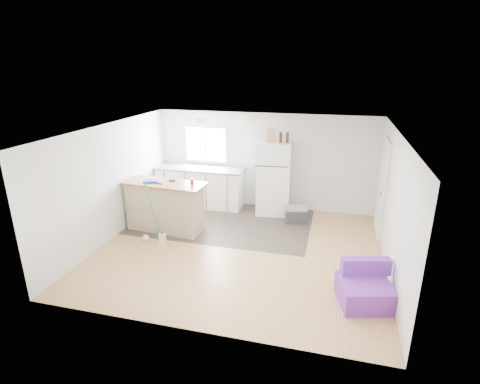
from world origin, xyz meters
name	(u,v)px	position (x,y,z in m)	size (l,w,h in m)	color
room	(240,193)	(0.00, 0.00, 1.20)	(5.51, 5.01, 2.41)	#AC7F48
vinyl_zone	(223,221)	(-0.73, 1.25, 0.00)	(4.05, 2.50, 0.00)	#352E28
window	(206,144)	(-1.55, 2.49, 1.55)	(1.18, 0.06, 0.98)	white
interior_door	(382,188)	(2.72, 1.55, 1.02)	(0.11, 0.92, 2.10)	white
ceiling_fixture	(200,120)	(-1.20, 1.20, 2.36)	(0.30, 0.30, 0.07)	white
kitchen_cabinets	(200,186)	(-1.62, 2.15, 0.52)	(2.27, 0.71, 1.31)	white
peninsula	(165,206)	(-1.83, 0.51, 0.56)	(1.85, 0.84, 1.11)	tan
refrigerator	(274,178)	(0.30, 2.11, 0.89)	(0.86, 0.82, 1.78)	white
cooler	(296,214)	(0.92, 1.65, 0.19)	(0.55, 0.43, 0.38)	#313134
purple_seat	(365,288)	(2.32, -1.19, 0.23)	(0.93, 0.90, 0.63)	purple
cleaner_jug	(163,239)	(-1.58, -0.19, 0.12)	(0.15, 0.12, 0.28)	silver
mop	(147,230)	(-1.97, -0.10, 0.23)	(0.26, 0.37, 1.35)	green
red_cup	(192,181)	(-1.18, 0.55, 1.17)	(0.08, 0.08, 0.12)	red
blue_tray	(151,181)	(-2.10, 0.46, 1.12)	(0.30, 0.22, 0.04)	#141FBC
tool_a	(172,181)	(-1.67, 0.63, 1.12)	(0.14, 0.05, 0.03)	black
tool_b	(159,184)	(-1.86, 0.37, 1.12)	(0.10, 0.04, 0.03)	black
cardboard_box	(271,136)	(0.21, 2.07, 1.93)	(0.20, 0.10, 0.30)	tan
bottle_left	(281,138)	(0.45, 2.05, 1.90)	(0.07, 0.07, 0.25)	#391E0A
bottle_right	(287,138)	(0.60, 2.08, 1.90)	(0.07, 0.07, 0.25)	#391E0A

